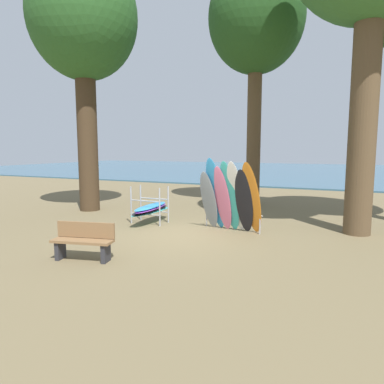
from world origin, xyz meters
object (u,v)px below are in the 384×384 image
object	(u,v)px
board_storage_rack	(151,209)
park_bench	(84,240)
tree_foreground_left	(83,22)
leaning_board_pile	(230,198)
tree_mid_behind	(256,21)

from	to	relation	value
board_storage_rack	park_bench	distance (m)	4.07
tree_foreground_left	park_bench	bearing A→B (deg)	-50.99
tree_foreground_left	board_storage_rack	size ratio (longest dim) A/B	4.69
tree_foreground_left	leaning_board_pile	size ratio (longest dim) A/B	4.43
leaning_board_pile	board_storage_rack	xyz separation A→B (m)	(-2.83, 0.14, -0.54)
board_storage_rack	leaning_board_pile	bearing A→B (deg)	-2.73
tree_foreground_left	board_storage_rack	xyz separation A→B (m)	(3.58, -1.16, -6.89)
leaning_board_pile	park_bench	bearing A→B (deg)	-119.69
tree_mid_behind	tree_foreground_left	bearing A→B (deg)	-145.46
tree_foreground_left	tree_mid_behind	world-z (taller)	tree_mid_behind
tree_foreground_left	tree_mid_behind	bearing A→B (deg)	34.54
board_storage_rack	park_bench	world-z (taller)	board_storage_rack
tree_foreground_left	park_bench	size ratio (longest dim) A/B	6.86
tree_mid_behind	board_storage_rack	xyz separation A→B (m)	(-2.22, -5.15, -7.37)
board_storage_rack	tree_foreground_left	bearing A→B (deg)	162.06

